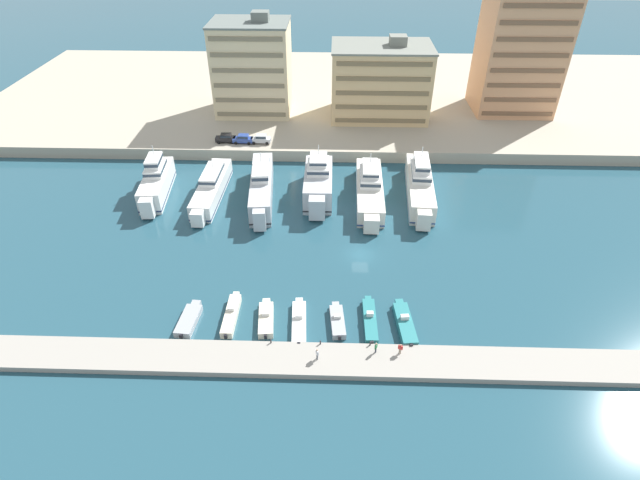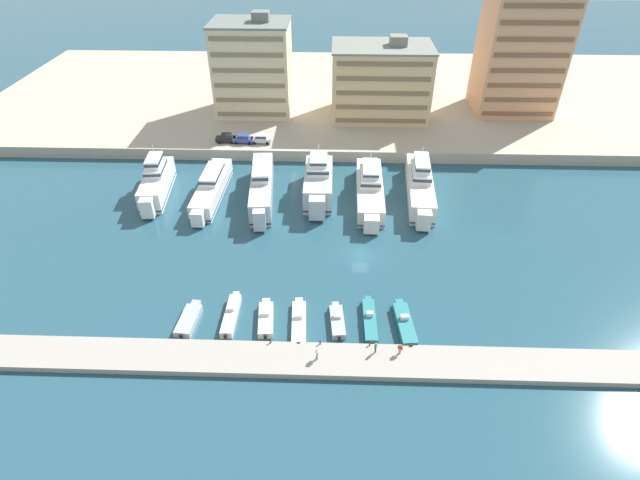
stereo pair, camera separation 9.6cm
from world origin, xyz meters
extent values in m
plane|color=#234C5B|center=(0.00, 0.00, 0.00)|extent=(400.00, 400.00, 0.00)
cube|color=#ADA38E|center=(0.00, 65.50, 1.17)|extent=(180.00, 70.00, 2.34)
cube|color=#9E998E|center=(0.00, -21.22, 0.39)|extent=(120.00, 4.97, 0.78)
cube|color=white|center=(-36.21, 17.09, 1.92)|extent=(5.19, 14.65, 3.85)
cube|color=white|center=(-35.47, 9.08, 2.02)|extent=(2.30, 2.12, 3.27)
cube|color=#192347|center=(-36.21, 17.09, 0.67)|extent=(5.24, 14.79, 0.24)
cube|color=white|center=(-36.31, 18.16, 4.58)|extent=(3.57, 6.28, 1.45)
cube|color=#233342|center=(-36.31, 18.16, 4.72)|extent=(3.61, 6.34, 0.52)
cube|color=white|center=(-36.31, 18.16, 6.06)|extent=(2.78, 4.90, 1.52)
cube|color=#233342|center=(-36.31, 18.16, 6.21)|extent=(2.82, 4.95, 0.55)
cylinder|color=silver|center=(-36.40, 19.06, 7.72)|extent=(0.16, 0.16, 1.80)
cube|color=white|center=(-36.92, 24.68, 1.06)|extent=(3.36, 1.20, 0.20)
cube|color=white|center=(-26.23, 16.67, 1.48)|extent=(4.21, 17.97, 2.97)
cube|color=white|center=(-26.51, 6.90, 1.56)|extent=(2.09, 1.91, 2.52)
cube|color=#192347|center=(-26.23, 16.67, 0.52)|extent=(4.26, 18.15, 0.24)
cube|color=white|center=(-26.19, 18.01, 3.69)|extent=(3.10, 7.59, 1.45)
cube|color=#233342|center=(-26.19, 18.01, 3.84)|extent=(3.14, 7.66, 0.52)
cylinder|color=silver|center=(-26.15, 19.13, 5.32)|extent=(0.16, 0.16, 1.80)
cube|color=white|center=(-25.95, 26.05, 0.82)|extent=(3.17, 0.99, 0.20)
cube|color=silver|center=(-17.14, 16.38, 2.03)|extent=(5.35, 19.64, 4.07)
cube|color=silver|center=(-16.19, 5.91, 2.14)|extent=(2.14, 1.98, 3.46)
cube|color=black|center=(-17.14, 16.38, 0.71)|extent=(5.41, 19.84, 0.24)
cube|color=white|center=(-17.27, 17.82, 4.90)|extent=(3.55, 8.37, 1.66)
cube|color=#233342|center=(-17.27, 17.82, 5.06)|extent=(3.59, 8.45, 0.60)
cylinder|color=silver|center=(-17.38, 19.04, 6.63)|extent=(0.16, 0.16, 1.80)
cube|color=silver|center=(-18.06, 26.48, 1.12)|extent=(3.14, 1.17, 0.20)
cube|color=silver|center=(-7.09, 17.69, 2.19)|extent=(4.98, 13.96, 4.37)
cube|color=silver|center=(-7.04, 9.62, 2.30)|extent=(2.71, 2.46, 3.72)
cube|color=black|center=(-7.09, 17.69, 0.77)|extent=(5.03, 14.10, 0.24)
cube|color=white|center=(-7.10, 18.74, 5.15)|extent=(3.85, 5.87, 1.55)
cube|color=#233342|center=(-7.10, 18.74, 5.30)|extent=(3.90, 5.93, 0.56)
cube|color=white|center=(-7.10, 18.74, 6.50)|extent=(3.01, 4.58, 1.16)
cube|color=#233342|center=(-7.10, 18.74, 6.62)|extent=(3.04, 4.63, 0.42)
cylinder|color=silver|center=(-7.10, 19.61, 7.98)|extent=(0.16, 0.16, 1.80)
cube|color=silver|center=(-7.13, 25.11, 1.20)|extent=(4.17, 0.92, 0.20)
cube|color=silver|center=(2.07, 16.74, 1.52)|extent=(4.91, 19.30, 3.04)
cube|color=silver|center=(1.86, 6.11, 1.60)|extent=(2.54, 2.31, 2.59)
cube|color=#334C7F|center=(2.07, 16.74, 0.53)|extent=(4.96, 19.49, 0.24)
cube|color=white|center=(2.10, 18.18, 3.82)|extent=(3.69, 8.14, 1.56)
cube|color=#233342|center=(2.10, 18.18, 3.98)|extent=(3.74, 8.22, 0.56)
cube|color=white|center=(2.10, 18.18, 5.17)|extent=(2.88, 6.35, 1.14)
cube|color=#233342|center=(2.10, 18.18, 5.29)|extent=(2.92, 6.41, 0.41)
cylinder|color=silver|center=(2.13, 19.39, 6.64)|extent=(0.16, 0.16, 1.80)
cube|color=silver|center=(2.27, 26.79, 0.84)|extent=(3.87, 0.98, 0.20)
cube|color=silver|center=(11.06, 17.73, 1.82)|extent=(5.49, 19.77, 3.64)
cube|color=silver|center=(10.34, 7.05, 1.91)|extent=(2.44, 2.24, 3.10)
cube|color=#334C7F|center=(11.06, 17.73, 0.64)|extent=(5.55, 19.96, 0.24)
cube|color=white|center=(11.16, 19.19, 4.41)|extent=(3.81, 8.40, 1.54)
cube|color=#233342|center=(11.16, 19.19, 4.57)|extent=(3.86, 8.49, 0.55)
cube|color=white|center=(11.16, 19.19, 5.90)|extent=(2.97, 6.55, 1.44)
cube|color=#233342|center=(11.16, 19.19, 6.05)|extent=(3.01, 6.62, 0.52)
cylinder|color=silver|center=(11.25, 20.41, 7.52)|extent=(0.16, 0.16, 1.80)
cube|color=silver|center=(11.75, 27.92, 1.00)|extent=(3.61, 1.14, 0.20)
cube|color=#9EA3A8|center=(-22.75, -15.25, 0.44)|extent=(2.57, 5.47, 0.88)
cube|color=#9EA3A8|center=(-22.49, -12.18, 0.44)|extent=(1.25, 1.05, 0.75)
cube|color=black|center=(-22.99, -18.07, 0.59)|extent=(0.38, 0.31, 0.60)
cube|color=beige|center=(-17.38, -14.26, 0.52)|extent=(1.57, 7.17, 1.04)
cube|color=beige|center=(-17.36, -10.37, 0.52)|extent=(0.84, 0.69, 0.88)
cube|color=silver|center=(-17.38, -13.72, 1.30)|extent=(0.84, 0.61, 0.52)
cube|color=#283847|center=(-17.38, -13.44, 1.38)|extent=(0.76, 0.09, 0.31)
cube|color=black|center=(-17.41, -18.02, 0.67)|extent=(0.36, 0.28, 0.60)
cube|color=beige|center=(-12.76, -14.82, 0.48)|extent=(2.43, 5.92, 0.95)
cube|color=beige|center=(-13.08, -11.58, 0.48)|extent=(1.10, 0.94, 0.81)
cube|color=silver|center=(-12.80, -14.39, 1.20)|extent=(1.08, 0.70, 0.49)
cube|color=#283847|center=(-12.83, -14.11, 1.27)|extent=(0.94, 0.17, 0.30)
cube|color=black|center=(-12.45, -17.87, 0.63)|extent=(0.39, 0.31, 0.60)
cube|color=white|center=(-8.46, -15.07, 0.37)|extent=(2.21, 7.37, 0.74)
cube|color=white|center=(-8.70, -11.08, 0.37)|extent=(1.03, 0.86, 0.63)
cube|color=silver|center=(-8.50, -14.52, 1.03)|extent=(1.02, 0.66, 0.58)
cube|color=#283847|center=(-8.51, -14.25, 1.11)|extent=(0.90, 0.13, 0.35)
cube|color=black|center=(-8.24, -18.88, 0.52)|extent=(0.38, 0.30, 0.60)
cube|color=#9EA3A8|center=(-3.51, -14.86, 0.44)|extent=(2.19, 5.56, 0.87)
cube|color=#9EA3A8|center=(-3.79, -11.82, 0.44)|extent=(1.01, 0.85, 0.74)
cube|color=silver|center=(-3.55, -14.45, 1.09)|extent=(0.99, 0.68, 0.44)
cube|color=#283847|center=(-3.57, -14.17, 1.16)|extent=(0.86, 0.16, 0.26)
cube|color=black|center=(-3.25, -17.74, 0.59)|extent=(0.38, 0.31, 0.60)
cube|color=teal|center=(0.66, -14.62, 0.47)|extent=(1.73, 7.47, 0.95)
cube|color=teal|center=(0.59, -10.58, 0.47)|extent=(0.89, 0.73, 0.80)
cube|color=silver|center=(0.65, -14.06, 1.24)|extent=(0.89, 0.62, 0.58)
cube|color=#283847|center=(0.65, -13.78, 1.32)|extent=(0.80, 0.09, 0.35)
cube|color=black|center=(0.73, -18.52, 0.62)|extent=(0.37, 0.29, 0.60)
cube|color=teal|center=(5.10, -15.15, 0.53)|extent=(2.57, 7.26, 1.05)
cube|color=teal|center=(4.73, -11.23, 0.53)|extent=(1.13, 0.95, 0.89)
cube|color=silver|center=(5.05, -14.62, 1.34)|extent=(1.10, 0.70, 0.58)
cube|color=#283847|center=(5.02, -14.34, 1.43)|extent=(0.96, 0.17, 0.35)
cube|color=black|center=(5.45, -18.87, 0.68)|extent=(0.38, 0.31, 0.60)
cube|color=black|center=(-26.82, 34.29, 3.06)|extent=(4.16, 1.85, 0.80)
cube|color=black|center=(-26.67, 34.30, 3.80)|extent=(2.16, 1.64, 0.68)
cube|color=#1E2833|center=(-26.67, 34.30, 3.80)|extent=(2.12, 1.65, 0.37)
cylinder|color=black|center=(-28.13, 33.39, 2.66)|extent=(0.65, 0.24, 0.64)
cylinder|color=black|center=(-28.20, 35.09, 2.66)|extent=(0.65, 0.24, 0.64)
cylinder|color=black|center=(-25.44, 33.49, 2.66)|extent=(0.65, 0.24, 0.64)
cylinder|color=black|center=(-25.50, 35.19, 2.66)|extent=(0.65, 0.24, 0.64)
cube|color=#28428E|center=(-23.17, 34.01, 3.06)|extent=(4.17, 1.87, 0.80)
cube|color=#28428E|center=(-23.02, 34.00, 3.80)|extent=(2.16, 1.64, 0.68)
cube|color=#1E2833|center=(-23.02, 34.00, 3.80)|extent=(2.12, 1.66, 0.37)
cylinder|color=black|center=(-24.56, 33.22, 2.66)|extent=(0.65, 0.25, 0.64)
cylinder|color=black|center=(-24.49, 34.91, 2.66)|extent=(0.65, 0.25, 0.64)
cylinder|color=black|center=(-21.86, 33.11, 2.66)|extent=(0.65, 0.25, 0.64)
cylinder|color=black|center=(-21.79, 34.80, 2.66)|extent=(0.65, 0.25, 0.64)
cube|color=#B7BCC1|center=(-19.49, 34.10, 3.06)|extent=(4.15, 1.81, 0.80)
cube|color=#B7BCC1|center=(-19.34, 34.10, 3.80)|extent=(2.14, 1.62, 0.68)
cube|color=#1E2833|center=(-19.34, 34.10, 3.80)|extent=(2.10, 1.63, 0.37)
cylinder|color=black|center=(-20.86, 33.29, 2.66)|extent=(0.65, 0.24, 0.64)
cylinder|color=black|center=(-20.82, 34.99, 2.66)|extent=(0.65, 0.24, 0.64)
cylinder|color=black|center=(-18.16, 33.21, 2.66)|extent=(0.65, 0.24, 0.64)
cylinder|color=black|center=(-18.12, 34.91, 2.66)|extent=(0.65, 0.24, 0.64)
cube|color=beige|center=(-22.97, 51.83, 12.00)|extent=(16.63, 12.65, 19.32)
cube|color=#7E7359|center=(-22.97, 45.40, 3.95)|extent=(15.30, 0.24, 0.90)
cube|color=#7E7359|center=(-22.97, 45.40, 7.17)|extent=(15.30, 0.24, 0.90)
cube|color=#7E7359|center=(-22.97, 45.40, 10.39)|extent=(15.30, 0.24, 0.90)
cube|color=#7E7359|center=(-22.97, 45.40, 13.61)|extent=(15.30, 0.24, 0.90)
cube|color=#7E7359|center=(-22.97, 45.40, 16.83)|extent=(15.30, 0.24, 0.90)
cube|color=#7E7359|center=(-22.97, 45.40, 20.05)|extent=(15.30, 0.24, 0.90)
cube|color=slate|center=(-22.97, 51.83, 21.86)|extent=(16.96, 12.90, 0.40)
cube|color=slate|center=(-20.48, 51.83, 23.06)|extent=(3.60, 3.20, 2.00)
cube|color=#E0BC84|center=(5.55, 49.83, 9.93)|extent=(21.27, 13.64, 15.18)
cube|color=#7B6748|center=(5.55, 42.91, 3.86)|extent=(19.57, 0.24, 0.90)
cube|color=#7B6748|center=(5.55, 42.91, 6.90)|extent=(19.57, 0.24, 0.90)
cube|color=#7B6748|center=(5.55, 42.91, 9.93)|extent=(19.57, 0.24, 0.90)
cube|color=#7B6748|center=(5.55, 42.91, 12.97)|extent=(19.57, 0.24, 0.90)
cube|color=#7B6748|center=(5.55, 42.91, 16.00)|extent=(19.57, 0.24, 0.90)
cube|color=gray|center=(5.55, 49.83, 17.72)|extent=(21.70, 13.92, 0.40)
cube|color=gray|center=(8.74, 49.83, 18.92)|extent=(3.60, 3.20, 2.00)
cube|color=tan|center=(36.44, 54.62, 15.09)|extent=(17.01, 13.77, 25.49)
cube|color=brown|center=(36.44, 47.63, 3.93)|extent=(15.64, 0.24, 0.90)
cube|color=brown|center=(36.44, 47.63, 7.12)|extent=(15.64, 0.24, 0.90)
cube|color=brown|center=(36.44, 47.63, 10.31)|extent=(15.64, 0.24, 0.90)
cube|color=brown|center=(36.44, 47.63, 13.49)|extent=(15.64, 0.24, 0.90)
cube|color=brown|center=(36.44, 47.63, 16.68)|extent=(15.64, 0.24, 0.90)
cube|color=brown|center=(36.44, 47.63, 19.87)|extent=(15.64, 0.24, 0.90)
cube|color=brown|center=(36.44, 47.63, 23.05)|extent=(15.64, 0.24, 0.90)
cube|color=brown|center=(36.44, 47.63, 26.24)|extent=(15.64, 0.24, 0.90)
cylinder|color=#7A6B56|center=(3.84, -20.13, 1.16)|extent=(0.12, 0.12, 0.76)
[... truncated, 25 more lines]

